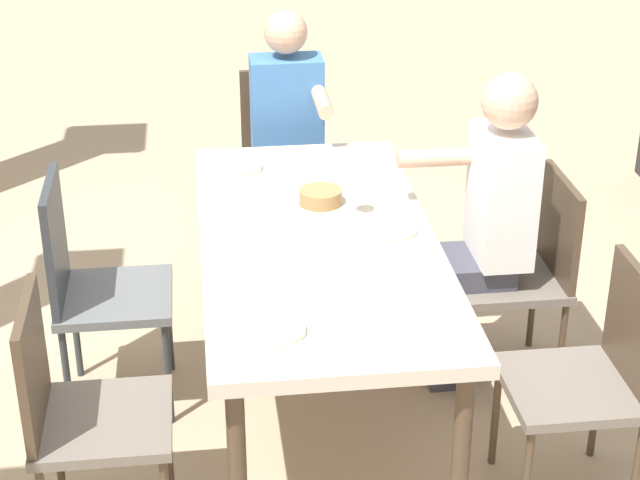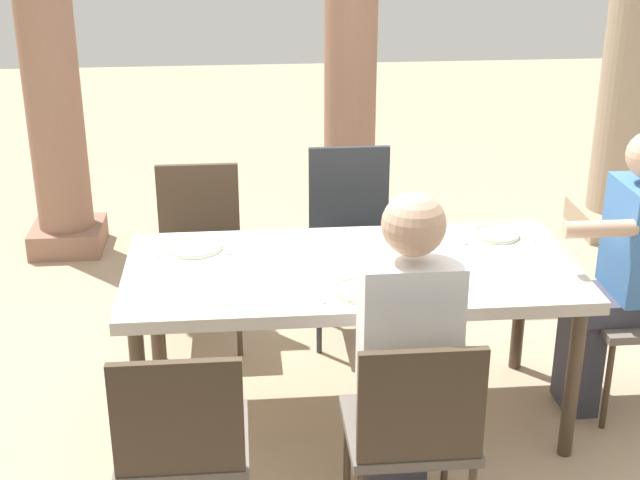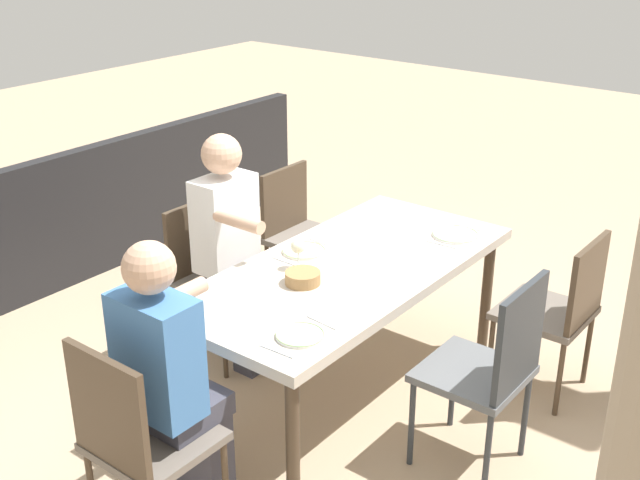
{
  "view_description": "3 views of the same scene",
  "coord_description": "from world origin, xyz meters",
  "views": [
    {
      "loc": [
        -3.57,
        0.43,
        2.5
      ],
      "look_at": [
        -0.11,
        0.01,
        0.77
      ],
      "focal_mm": 59.88,
      "sensor_mm": 36.0,
      "label": 1
    },
    {
      "loc": [
        -0.44,
        -3.43,
        2.27
      ],
      "look_at": [
        -0.14,
        -0.04,
        0.87
      ],
      "focal_mm": 50.85,
      "sensor_mm": 36.0,
      "label": 2
    },
    {
      "loc": [
        2.94,
        2.12,
        2.43
      ],
      "look_at": [
        0.1,
        -0.09,
        0.89
      ],
      "focal_mm": 45.04,
      "sensor_mm": 36.0,
      "label": 3
    }
  ],
  "objects": [
    {
      "name": "bread_basket",
      "position": [
        0.29,
        -0.05,
        0.77
      ],
      "size": [
        0.17,
        0.17,
        0.06
      ],
      "primitive_type": "cylinder",
      "color": "#9E7547",
      "rests_on": "dining_table"
    },
    {
      "name": "chair_mid_north",
      "position": [
        0.11,
        0.87,
        0.55
      ],
      "size": [
        0.44,
        0.44,
        0.96
      ],
      "color": "#5B5E61",
      "rests_on": "ground"
    },
    {
      "name": "chair_west_north",
      "position": [
        -0.67,
        0.86,
        0.51
      ],
      "size": [
        0.44,
        0.44,
        0.89
      ],
      "color": "#6A6158",
      "rests_on": "ground"
    },
    {
      "name": "diner_woman_green",
      "position": [
        0.11,
        -0.67,
        0.71
      ],
      "size": [
        0.35,
        0.5,
        1.31
      ],
      "color": "#3F3F4C",
      "rests_on": "ground"
    },
    {
      "name": "spoon_2",
      "position": [
        0.84,
        0.26,
        0.74
      ],
      "size": [
        0.02,
        0.17,
        0.01
      ],
      "primitive_type": "cube",
      "rotation": [
        0.0,
        0.0,
        0.04
      ],
      "color": "silver",
      "rests_on": "dining_table"
    },
    {
      "name": "spoon_1",
      "position": [
        0.16,
        -0.27,
        0.74
      ],
      "size": [
        0.02,
        0.17,
        0.01
      ],
      "primitive_type": "cube",
      "rotation": [
        0.0,
        0.0,
        -0.03
      ],
      "color": "silver",
      "rests_on": "dining_table"
    },
    {
      "name": "plate_0",
      "position": [
        -0.66,
        0.24,
        0.75
      ],
      "size": [
        0.25,
        0.25,
        0.02
      ],
      "color": "white",
      "rests_on": "dining_table"
    },
    {
      "name": "dining_table",
      "position": [
        0.0,
        0.0,
        0.67
      ],
      "size": [
        1.89,
        0.88,
        0.74
      ],
      "color": "beige",
      "rests_on": "ground"
    },
    {
      "name": "fork_0",
      "position": [
        -0.81,
        0.24,
        0.74
      ],
      "size": [
        0.02,
        0.17,
        0.01
      ],
      "primitive_type": "cube",
      "rotation": [
        0.0,
        0.0,
        -0.0
      ],
      "color": "silver",
      "rests_on": "dining_table"
    },
    {
      "name": "plate_1",
      "position": [
        0.01,
        -0.27,
        0.75
      ],
      "size": [
        0.22,
        0.22,
        0.02
      ],
      "color": "white",
      "rests_on": "dining_table"
    },
    {
      "name": "fork_2",
      "position": [
        0.54,
        0.26,
        0.74
      ],
      "size": [
        0.03,
        0.17,
        0.01
      ],
      "primitive_type": "cube",
      "rotation": [
        0.0,
        0.0,
        -0.1
      ],
      "color": "silver",
      "rests_on": "dining_table"
    },
    {
      "name": "wine_glass_1",
      "position": [
        0.18,
        -0.17,
        0.85
      ],
      "size": [
        0.07,
        0.07,
        0.16
      ],
      "color": "white",
      "rests_on": "dining_table"
    },
    {
      "name": "chair_west_south",
      "position": [
        -0.67,
        -0.86,
        0.51
      ],
      "size": [
        0.44,
        0.44,
        0.87
      ],
      "color": "#6A6158",
      "rests_on": "ground"
    },
    {
      "name": "chair_mid_south",
      "position": [
        0.11,
        -0.86,
        0.51
      ],
      "size": [
        0.44,
        0.44,
        0.87
      ],
      "color": "#6A6158",
      "rests_on": "ground"
    },
    {
      "name": "stone_column_far",
      "position": [
        2.07,
        2.1,
        1.37
      ],
      "size": [
        0.52,
        0.52,
        2.78
      ],
      "color": "tan",
      "rests_on": "ground"
    },
    {
      "name": "ground_plane",
      "position": [
        0.0,
        0.0,
        0.0
      ],
      "size": [
        16.0,
        16.0,
        0.0
      ],
      "primitive_type": "plane",
      "color": "tan"
    },
    {
      "name": "stone_column_near",
      "position": [
        -1.57,
        2.1,
        1.38
      ],
      "size": [
        0.45,
        0.45,
        2.81
      ],
      "color": "#936B56",
      "rests_on": "ground"
    },
    {
      "name": "fork_1",
      "position": [
        -0.14,
        -0.27,
        0.74
      ],
      "size": [
        0.03,
        0.17,
        0.01
      ],
      "primitive_type": "cube",
      "rotation": [
        0.0,
        0.0,
        -0.07
      ],
      "color": "silver",
      "rests_on": "dining_table"
    },
    {
      "name": "diner_man_white",
      "position": [
        1.17,
        -0.0,
        0.69
      ],
      "size": [
        0.49,
        0.35,
        1.29
      ],
      "color": "#3F3F4C",
      "rests_on": "ground"
    },
    {
      "name": "spoon_0",
      "position": [
        -0.51,
        0.24,
        0.74
      ],
      "size": [
        0.03,
        0.17,
        0.01
      ],
      "primitive_type": "cube",
      "rotation": [
        0.0,
        0.0,
        0.05
      ],
      "color": "silver",
      "rests_on": "dining_table"
    },
    {
      "name": "stone_column_centre",
      "position": [
        0.25,
        2.1,
        1.33
      ],
      "size": [
        0.42,
        0.42,
        2.71
      ],
      "color": "#936B56",
      "rests_on": "ground"
    },
    {
      "name": "plate_2",
      "position": [
        0.69,
        0.26,
        0.75
      ],
      "size": [
        0.21,
        0.21,
        0.02
      ],
      "color": "white",
      "rests_on": "dining_table"
    }
  ]
}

